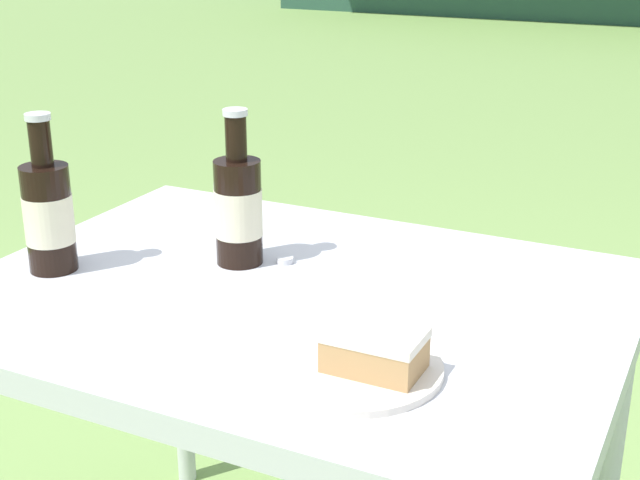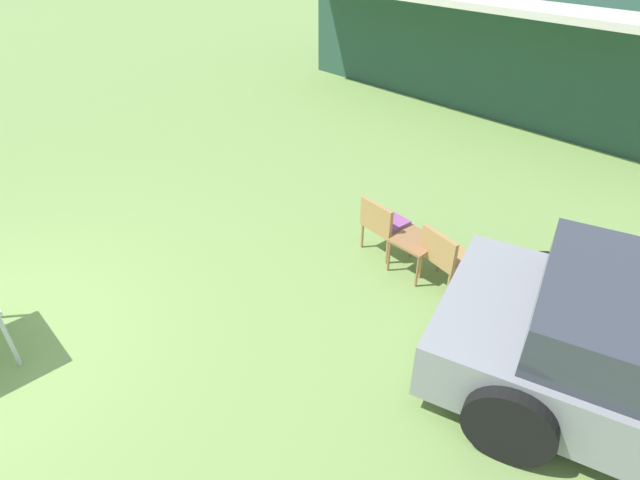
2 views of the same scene
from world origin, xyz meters
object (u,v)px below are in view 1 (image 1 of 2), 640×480
Objects in this scene: patio_table at (291,329)px; cola_bottle_far at (48,214)px; cake_on_plate at (363,359)px; cola_bottle_near at (238,208)px.

cola_bottle_far is at bearing -167.01° from patio_table.
cake_on_plate is 0.60m from cola_bottle_far.
cake_on_plate reaches higher than patio_table.
patio_table is 3.90× the size of cola_bottle_near.
patio_table is at bearing 12.99° from cola_bottle_far.
cola_bottle_far reaches higher than cake_on_plate.
cola_bottle_far is at bearing 170.55° from cake_on_plate.
cake_on_plate is 0.89× the size of cola_bottle_far.
cola_bottle_near is (-0.33, 0.26, 0.07)m from cake_on_plate.
cola_bottle_near reaches higher than cake_on_plate.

